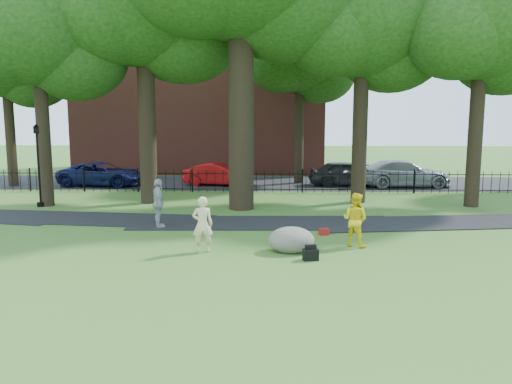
{
  "coord_description": "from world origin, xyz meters",
  "views": [
    {
      "loc": [
        1.39,
        -14.86,
        3.97
      ],
      "look_at": [
        0.82,
        2.0,
        1.49
      ],
      "focal_mm": 35.0,
      "sensor_mm": 36.0,
      "label": 1
    }
  ],
  "objects_px": {
    "boulder": "(291,238)",
    "lamppost": "(39,166)",
    "woman": "(203,224)",
    "man": "(355,220)",
    "red_sedan": "(218,174)"
  },
  "relations": [
    {
      "from": "man",
      "to": "lamppost",
      "type": "xyz_separation_m",
      "value": [
        -13.18,
        6.75,
        1.0
      ]
    },
    {
      "from": "woman",
      "to": "boulder",
      "type": "height_order",
      "value": "woman"
    },
    {
      "from": "woman",
      "to": "red_sedan",
      "type": "height_order",
      "value": "woman"
    },
    {
      "from": "man",
      "to": "boulder",
      "type": "xyz_separation_m",
      "value": [
        -2.02,
        -0.72,
        -0.44
      ]
    },
    {
      "from": "boulder",
      "to": "red_sedan",
      "type": "xyz_separation_m",
      "value": [
        -3.83,
        14.89,
        0.26
      ]
    },
    {
      "from": "man",
      "to": "boulder",
      "type": "height_order",
      "value": "man"
    },
    {
      "from": "woman",
      "to": "red_sedan",
      "type": "bearing_deg",
      "value": -94.96
    },
    {
      "from": "woman",
      "to": "man",
      "type": "distance_m",
      "value": 4.76
    },
    {
      "from": "red_sedan",
      "to": "man",
      "type": "bearing_deg",
      "value": -150.0
    },
    {
      "from": "man",
      "to": "boulder",
      "type": "distance_m",
      "value": 2.19
    },
    {
      "from": "woman",
      "to": "lamppost",
      "type": "xyz_separation_m",
      "value": [
        -8.5,
        7.58,
        1.0
      ]
    },
    {
      "from": "boulder",
      "to": "lamppost",
      "type": "xyz_separation_m",
      "value": [
        -11.17,
        7.47,
        1.44
      ]
    },
    {
      "from": "man",
      "to": "red_sedan",
      "type": "xyz_separation_m",
      "value": [
        -5.85,
        14.17,
        -0.17
      ]
    },
    {
      "from": "woman",
      "to": "lamppost",
      "type": "height_order",
      "value": "lamppost"
    },
    {
      "from": "man",
      "to": "lamppost",
      "type": "distance_m",
      "value": 14.84
    }
  ]
}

